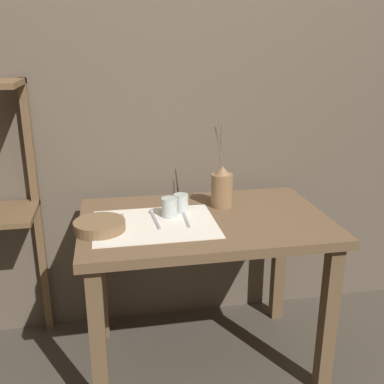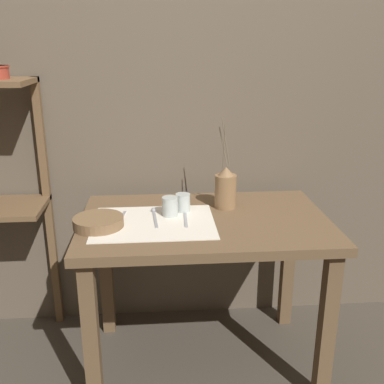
# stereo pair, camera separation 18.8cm
# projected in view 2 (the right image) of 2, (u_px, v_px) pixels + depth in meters

# --- Properties ---
(ground_plane) EXTENTS (12.00, 12.00, 0.00)m
(ground_plane) POSITION_uv_depth(u_px,v_px,m) (203.00, 360.00, 2.16)
(ground_plane) COLOR #473F35
(stone_wall_back) EXTENTS (7.00, 0.06, 2.40)m
(stone_wall_back) POSITION_uv_depth(u_px,v_px,m) (196.00, 96.00, 2.20)
(stone_wall_back) COLOR brown
(stone_wall_back) RESTS_ON ground_plane
(wooden_table) EXTENTS (1.06, 0.68, 0.73)m
(wooden_table) POSITION_uv_depth(u_px,v_px,m) (205.00, 242.00, 1.96)
(wooden_table) COLOR brown
(wooden_table) RESTS_ON ground_plane
(linen_cloth) EXTENTS (0.50, 0.38, 0.00)m
(linen_cloth) POSITION_uv_depth(u_px,v_px,m) (154.00, 223.00, 1.87)
(linen_cloth) COLOR silver
(linen_cloth) RESTS_ON wooden_table
(pitcher_with_flowers) EXTENTS (0.10, 0.10, 0.41)m
(pitcher_with_flowers) POSITION_uv_depth(u_px,v_px,m) (226.00, 189.00, 2.03)
(pitcher_with_flowers) COLOR olive
(pitcher_with_flowers) RESTS_ON wooden_table
(wooden_bowl) EXTENTS (0.21, 0.21, 0.04)m
(wooden_bowl) POSITION_uv_depth(u_px,v_px,m) (98.00, 222.00, 1.82)
(wooden_bowl) COLOR brown
(wooden_bowl) RESTS_ON wooden_table
(glass_tumbler_near) EXTENTS (0.07, 0.07, 0.08)m
(glass_tumbler_near) POSITION_uv_depth(u_px,v_px,m) (170.00, 206.00, 1.94)
(glass_tumbler_near) COLOR #B7C1BC
(glass_tumbler_near) RESTS_ON wooden_table
(glass_tumbler_far) EXTENTS (0.07, 0.07, 0.08)m
(glass_tumbler_far) POSITION_uv_depth(u_px,v_px,m) (183.00, 202.00, 1.99)
(glass_tumbler_far) COLOR #B7C1BC
(glass_tumbler_far) RESTS_ON wooden_table
(knife_center) EXTENTS (0.04, 0.20, 0.00)m
(knife_center) POSITION_uv_depth(u_px,v_px,m) (120.00, 219.00, 1.90)
(knife_center) COLOR #939399
(knife_center) RESTS_ON wooden_table
(spoon_inner) EXTENTS (0.03, 0.21, 0.02)m
(spoon_inner) POSITION_uv_depth(u_px,v_px,m) (154.00, 214.00, 1.96)
(spoon_inner) COLOR #939399
(spoon_inner) RESTS_ON wooden_table
(spoon_outer) EXTENTS (0.02, 0.21, 0.02)m
(spoon_outer) POSITION_uv_depth(u_px,v_px,m) (185.00, 213.00, 1.97)
(spoon_outer) COLOR #939399
(spoon_outer) RESTS_ON wooden_table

